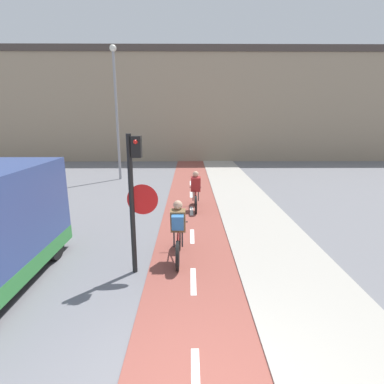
{
  "coord_description": "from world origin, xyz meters",
  "views": [
    {
      "loc": [
        -0.08,
        -2.78,
        3.41
      ],
      "look_at": [
        0.0,
        6.19,
        1.2
      ],
      "focal_mm": 28.0,
      "sensor_mm": 36.0,
      "label": 1
    }
  ],
  "objects": [
    {
      "name": "street_lamp_far",
      "position": [
        -4.08,
        14.26,
        4.35
      ],
      "size": [
        0.36,
        0.36,
        7.17
      ],
      "color": "gray",
      "rests_on": "ground_plane"
    },
    {
      "name": "building_row_background",
      "position": [
        0.0,
        24.03,
        4.41
      ],
      "size": [
        60.0,
        5.2,
        8.8
      ],
      "color": "gray",
      "rests_on": "ground_plane"
    },
    {
      "name": "traffic_light_pole",
      "position": [
        -1.24,
        3.45,
        1.93
      ],
      "size": [
        0.67,
        0.25,
        3.11
      ],
      "color": "black",
      "rests_on": "ground_plane"
    },
    {
      "name": "cyclist_far",
      "position": [
        0.16,
        8.25,
        0.67
      ],
      "size": [
        0.46,
        1.73,
        1.5
      ],
      "color": "black",
      "rests_on": "ground_plane"
    },
    {
      "name": "cyclist_near",
      "position": [
        -0.35,
        4.05,
        0.72
      ],
      "size": [
        0.46,
        1.8,
        1.52
      ],
      "color": "black",
      "rests_on": "ground_plane"
    }
  ]
}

